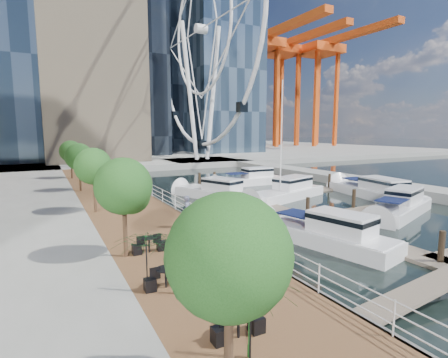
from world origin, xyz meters
TOP-DOWN VIEW (x-y plane):
  - ground at (0.00, 0.00)m, footprint 520.00×520.00m
  - boardwalk at (-9.00, 15.00)m, footprint 6.00×60.00m
  - seawall at (-6.00, 15.00)m, footprint 0.25×60.00m
  - land_far at (0.00, 102.00)m, footprint 200.00×114.00m
  - breakwater at (20.00, 20.00)m, footprint 4.00×60.00m
  - pier at (14.00, 52.00)m, footprint 14.00×12.00m
  - railing at (-6.10, 15.00)m, footprint 0.10×60.00m
  - floating_docks at (7.97, 9.98)m, footprint 16.00×34.00m
  - ferris_wheel at (14.00, 52.00)m, footprint 5.80×45.60m
  - port_cranes at (67.67, 95.67)m, footprint 40.00×52.00m
  - street_trees at (-11.40, 14.00)m, footprint 2.60×42.60m
  - cafe_tables at (-10.40, -2.00)m, footprint 2.50×13.70m
  - yacht_foreground at (10.73, 5.87)m, footprint 10.04×5.67m
  - pedestrian_near at (-7.05, 7.13)m, footprint 0.82×0.85m
  - pedestrian_mid at (-7.45, 21.93)m, footprint 0.77×0.86m
  - pedestrian_far at (-8.85, 32.37)m, footprint 1.12×0.85m
  - moored_yachts at (6.98, 13.61)m, footprint 20.36×32.48m
  - cafe_seating at (-10.79, -1.90)m, footprint 4.05×7.73m

SIDE VIEW (x-z plane):
  - ground at x=0.00m, z-range 0.00..0.00m
  - yacht_foreground at x=10.73m, z-range -1.07..1.07m
  - moored_yachts at x=6.98m, z-range -5.75..5.75m
  - floating_docks at x=7.97m, z-range -0.81..1.79m
  - boardwalk at x=-9.00m, z-range 0.00..1.00m
  - seawall at x=-6.00m, z-range 0.00..1.00m
  - land_far at x=0.00m, z-range 0.00..1.00m
  - breakwater at x=20.00m, z-range 0.00..1.00m
  - pier at x=14.00m, z-range 0.00..1.00m
  - cafe_tables at x=-10.40m, z-range 1.00..1.74m
  - railing at x=-6.10m, z-range 1.00..2.05m
  - pedestrian_mid at x=-7.45m, z-range 1.00..2.47m
  - pedestrian_far at x=-8.85m, z-range 1.00..2.77m
  - pedestrian_near at x=-7.05m, z-range 1.00..2.96m
  - cafe_seating at x=-10.79m, z-range 0.99..3.23m
  - street_trees at x=-11.40m, z-range 1.99..6.59m
  - port_cranes at x=67.67m, z-range 1.00..39.00m
  - ferris_wheel at x=14.00m, z-range 2.02..49.82m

